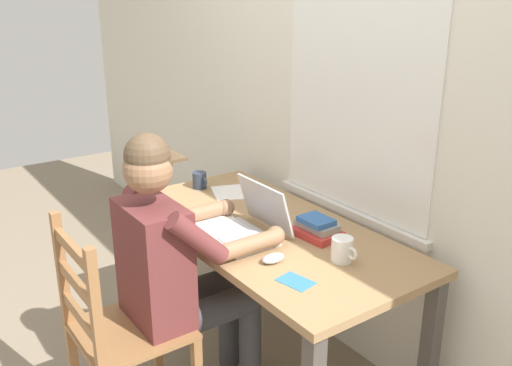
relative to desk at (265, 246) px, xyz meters
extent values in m
plane|color=gray|center=(0.00, 0.00, -0.63)|extent=(8.00, 8.00, 0.00)
cube|color=silver|center=(0.00, 0.44, 0.67)|extent=(6.00, 0.04, 2.60)
cube|color=white|center=(0.10, 0.42, 0.66)|extent=(0.90, 0.01, 1.06)
cube|color=beige|center=(0.10, 0.41, 0.11)|extent=(0.96, 0.06, 0.04)
cube|color=#9E7A51|center=(0.00, 0.00, 0.07)|extent=(1.50, 0.73, 0.03)
cube|color=#4C4742|center=(-0.70, -0.31, -0.29)|extent=(0.06, 0.06, 0.68)
cube|color=#4C4742|center=(-0.70, 0.31, -0.29)|extent=(0.06, 0.06, 0.68)
cube|color=#4C4742|center=(0.70, 0.31, -0.29)|extent=(0.06, 0.06, 0.68)
cube|color=brown|center=(-0.01, -0.54, 0.07)|extent=(0.34, 0.20, 0.50)
sphere|color=#936B4C|center=(-0.01, -0.54, 0.46)|extent=(0.19, 0.19, 0.19)
sphere|color=brown|center=(-0.01, -0.54, 0.52)|extent=(0.17, 0.17, 0.17)
cube|color=brown|center=(-0.01, -0.46, 0.50)|extent=(0.13, 0.10, 0.01)
cylinder|color=#38383D|center=(-0.10, -0.34, -0.18)|extent=(0.13, 0.40, 0.13)
cylinder|color=#38383D|center=(0.08, -0.34, -0.18)|extent=(0.13, 0.40, 0.13)
cylinder|color=#38383D|center=(-0.10, -0.14, -0.40)|extent=(0.10, 0.10, 0.45)
cylinder|color=#38383D|center=(0.08, -0.14, -0.40)|extent=(0.10, 0.10, 0.45)
cylinder|color=brown|center=(-0.21, -0.45, 0.23)|extent=(0.10, 0.25, 0.24)
cylinder|color=#936B4C|center=(-0.21, -0.22, 0.14)|extent=(0.07, 0.28, 0.07)
sphere|color=#936B4C|center=(-0.20, -0.08, 0.14)|extent=(0.08, 0.08, 0.08)
cylinder|color=brown|center=(0.19, -0.45, 0.23)|extent=(0.10, 0.25, 0.24)
cylinder|color=#936B4C|center=(0.19, -0.22, 0.14)|extent=(0.07, 0.28, 0.07)
sphere|color=#936B4C|center=(0.18, -0.08, 0.14)|extent=(0.08, 0.08, 0.08)
cube|color=olive|center=(-0.01, -0.66, -0.19)|extent=(0.42, 0.42, 0.02)
cube|color=olive|center=(-0.20, -0.47, -0.41)|extent=(0.04, 0.04, 0.43)
cube|color=olive|center=(0.18, -0.85, 0.06)|extent=(0.04, 0.04, 0.48)
cube|color=olive|center=(-0.20, -0.85, 0.06)|extent=(0.04, 0.04, 0.48)
cube|color=olive|center=(-0.01, -0.85, -0.06)|extent=(0.36, 0.02, 0.04)
cube|color=olive|center=(-0.01, -0.85, 0.08)|extent=(0.36, 0.02, 0.04)
cube|color=olive|center=(-0.01, -0.85, 0.22)|extent=(0.36, 0.02, 0.04)
cube|color=#ADAFB2|center=(0.03, -0.17, 0.10)|extent=(0.33, 0.23, 0.02)
cube|color=silver|center=(0.03, -0.17, 0.11)|extent=(0.29, 0.17, 0.00)
cube|color=#ADAFB2|center=(0.03, -0.02, 0.21)|extent=(0.33, 0.07, 0.21)
cube|color=#99A8B2|center=(0.03, -0.02, 0.21)|extent=(0.29, 0.06, 0.18)
ellipsoid|color=#ADAFB2|center=(0.29, -0.17, 0.11)|extent=(0.06, 0.10, 0.03)
cylinder|color=white|center=(0.44, 0.05, 0.14)|extent=(0.09, 0.09, 0.10)
torus|color=white|center=(0.49, 0.05, 0.15)|extent=(0.05, 0.01, 0.05)
cylinder|color=#2D384C|center=(-0.62, 0.02, 0.13)|extent=(0.07, 0.07, 0.09)
torus|color=#2D384C|center=(-0.57, 0.02, 0.14)|extent=(0.05, 0.01, 0.05)
cube|color=#BC332D|center=(0.21, 0.12, 0.11)|extent=(0.21, 0.16, 0.03)
cube|color=gray|center=(0.20, 0.13, 0.14)|extent=(0.19, 0.12, 0.03)
cube|color=#2D5B9E|center=(0.20, 0.12, 0.16)|extent=(0.14, 0.11, 0.02)
cube|color=white|center=(-0.11, -0.18, 0.10)|extent=(0.30, 0.26, 0.02)
cube|color=white|center=(-0.46, 0.12, 0.09)|extent=(0.28, 0.26, 0.00)
cube|color=teal|center=(0.46, -0.20, 0.09)|extent=(0.15, 0.11, 0.00)
camera|label=1|loc=(1.85, -1.36, 1.11)|focal=39.24mm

